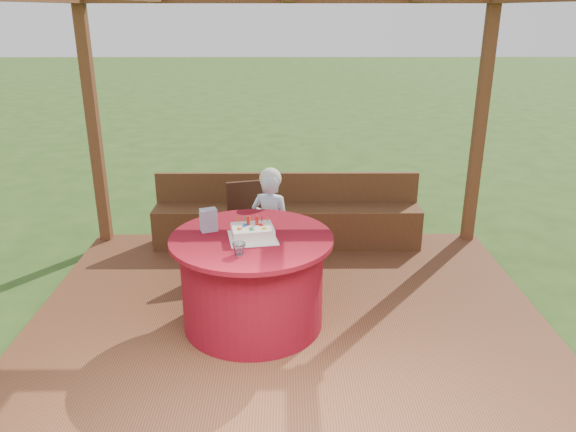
% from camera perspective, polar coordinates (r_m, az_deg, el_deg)
% --- Properties ---
extents(ground, '(60.00, 60.00, 0.00)m').
position_cam_1_polar(ground, '(5.02, 0.02, -11.77)').
color(ground, '#294918').
rests_on(ground, ground).
extents(deck, '(4.50, 4.00, 0.12)m').
position_cam_1_polar(deck, '(4.99, 0.02, -11.18)').
color(deck, brown).
rests_on(deck, ground).
extents(pergola, '(4.50, 4.00, 2.72)m').
position_cam_1_polar(pergola, '(4.27, 0.02, 16.80)').
color(pergola, brown).
rests_on(pergola, deck).
extents(bench, '(3.00, 0.42, 0.80)m').
position_cam_1_polar(bench, '(6.40, -0.09, -0.60)').
color(bench, brown).
rests_on(bench, deck).
extents(table, '(1.34, 1.34, 0.80)m').
position_cam_1_polar(table, '(4.75, -3.63, -6.53)').
color(table, maroon).
rests_on(table, deck).
extents(chair, '(0.53, 0.53, 0.89)m').
position_cam_1_polar(chair, '(5.79, -3.84, -0.50)').
color(chair, '#3A1E12').
rests_on(chair, deck).
extents(elderly_woman, '(0.46, 0.38, 1.14)m').
position_cam_1_polar(elderly_woman, '(5.49, -1.75, -0.69)').
color(elderly_woman, '#ABD9FF').
rests_on(elderly_woman, deck).
extents(birthday_cake, '(0.44, 0.44, 0.18)m').
position_cam_1_polar(birthday_cake, '(4.53, -3.62, -1.64)').
color(birthday_cake, white).
rests_on(birthday_cake, table).
extents(gift_bag, '(0.16, 0.13, 0.19)m').
position_cam_1_polar(gift_bag, '(4.71, -8.07, -0.40)').
color(gift_bag, '#D086B9').
rests_on(gift_bag, table).
extents(drinking_glass, '(0.13, 0.13, 0.10)m').
position_cam_1_polar(drinking_glass, '(4.24, -4.99, -3.35)').
color(drinking_glass, white).
rests_on(drinking_glass, table).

